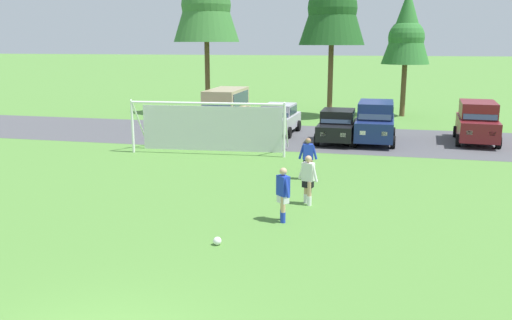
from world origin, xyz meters
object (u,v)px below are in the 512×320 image
parked_car_slot_center_right (477,122)px  player_striker_near (308,159)px  parked_car_slot_far_left (226,109)px  player_midfield_center (308,180)px  soccer_ball (217,241)px  player_defender_far (283,195)px  parked_car_slot_center_left (337,126)px  parked_car_slot_center (375,122)px  soccer_goal (211,125)px  parked_car_slot_left (279,119)px

parked_car_slot_center_right → player_striker_near: bearing=-127.5°
parked_car_slot_far_left → player_midfield_center: bearing=-63.3°
soccer_ball → parked_car_slot_center_right: parked_car_slot_center_right is taller
player_defender_far → parked_car_slot_center_right: parked_car_slot_center_right is taller
parked_car_slot_far_left → parked_car_slot_center_left: bearing=-16.2°
player_striker_near → parked_car_slot_far_left: size_ratio=0.34×
player_midfield_center → parked_car_slot_far_left: size_ratio=0.34×
parked_car_slot_center_left → player_striker_near: bearing=-92.8°
player_defender_far → parked_car_slot_center: parked_car_slot_center is taller
soccer_goal → parked_car_slot_far_left: bearing=99.6°
soccer_goal → parked_car_slot_center: 8.85m
player_striker_near → player_midfield_center: 3.28m
parked_car_slot_left → soccer_ball: bearing=-84.2°
player_striker_near → parked_car_slot_center_left: size_ratio=0.39×
soccer_goal → player_striker_near: soccer_goal is taller
soccer_goal → player_midfield_center: size_ratio=4.60×
player_defender_far → parked_car_slot_center: bearing=80.2°
soccer_ball → parked_car_slot_left: parked_car_slot_left is taller
player_midfield_center → parked_car_slot_far_left: bearing=116.7°
parked_car_slot_far_left → player_striker_near: bearing=-58.4°
player_midfield_center → parked_car_slot_center_left: (-0.04, 11.60, 0.05)m
parked_car_slot_center → parked_car_slot_left: bearing=164.2°
soccer_goal → parked_car_slot_left: soccer_goal is taller
parked_car_slot_left → parked_car_slot_center_right: parked_car_slot_center_right is taller
parked_car_slot_left → parked_car_slot_center: bearing=-15.8°
soccer_ball → player_defender_far: bearing=59.9°
player_defender_far → parked_car_slot_left: bearing=101.4°
soccer_ball → player_striker_near: player_striker_near is taller
parked_car_slot_center_left → parked_car_slot_center: size_ratio=0.91×
parked_car_slot_left → parked_car_slot_center_left: size_ratio=1.01×
soccer_ball → parked_car_slot_center: bearing=77.0°
player_defender_far → parked_car_slot_center_right: (7.64, 15.05, 0.29)m
soccer_ball → parked_car_slot_center_left: 15.87m
parked_car_slot_far_left → parked_car_slot_center_left: 7.07m
soccer_ball → soccer_goal: 12.49m
soccer_ball → parked_car_slot_far_left: (-5.02, 17.73, 1.23)m
parked_car_slot_center → player_striker_near: bearing=-105.2°
player_striker_near → parked_car_slot_center_right: parked_car_slot_center_right is taller
soccer_goal → player_defender_far: 10.89m
player_midfield_center → parked_car_slot_center_right: parked_car_slot_center_right is taller
soccer_ball → parked_car_slot_center_left: bearing=83.6°
player_defender_far → parked_car_slot_center_right: size_ratio=0.35×
player_midfield_center → parked_car_slot_left: bearing=104.9°
player_midfield_center → parked_car_slot_center_left: size_ratio=0.39×
parked_car_slot_center_right → parked_car_slot_center_left: bearing=-167.7°
player_defender_far → player_striker_near: bearing=89.8°
soccer_ball → player_defender_far: (1.32, 2.28, 0.71)m
parked_car_slot_left → parked_car_slot_center_left: (3.55, -1.89, 0.00)m
soccer_goal → parked_car_slot_center_right: (12.97, 5.57, -0.18)m
soccer_ball → soccer_goal: soccer_goal is taller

